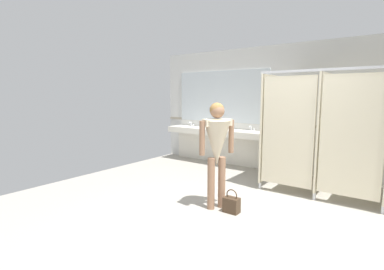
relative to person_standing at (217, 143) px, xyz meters
name	(u,v)px	position (x,y,z in m)	size (l,w,h in m)	color
ground_plane	(247,230)	(0.65, -0.29, -1.05)	(7.74, 6.54, 0.10)	#9E998E
wall_back	(314,110)	(0.65, 2.74, 0.39)	(7.74, 0.12, 2.78)	silver
wall_back_tile_band	(312,126)	(0.65, 2.68, 0.05)	(7.74, 0.01, 0.06)	#9E937F
vanity_counter	(217,138)	(-1.54, 2.48, -0.36)	(2.60, 0.53, 0.99)	silver
mirror_panel	(221,97)	(-1.54, 2.67, 0.66)	(2.50, 0.02, 1.26)	silver
bathroom_stalls	(356,132)	(1.58, 1.71, 0.10)	(2.89, 1.47, 2.10)	beige
person_standing	(217,143)	(0.00, 0.00, 0.00)	(0.55, 0.55, 1.59)	#8C664C
handbag	(232,204)	(0.27, -0.02, -0.88)	(0.23, 0.15, 0.35)	#3F2D1E
soap_dispenser	(219,124)	(-1.52, 2.56, -0.03)	(0.07, 0.07, 0.22)	#D899B2
paper_cup	(226,128)	(-1.18, 2.30, -0.08)	(0.07, 0.07, 0.08)	white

